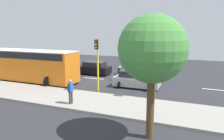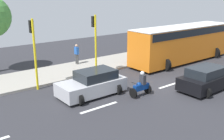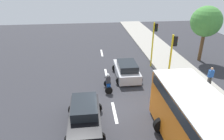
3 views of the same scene
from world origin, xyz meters
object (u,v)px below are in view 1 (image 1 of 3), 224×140
object	(u,v)px
city_bus	(26,63)
traffic_light_corner	(155,61)
car_silver	(136,80)
pedestrian_near_signal	(71,91)
traffic_light_midblock	(97,58)
motorcycle	(120,74)
street_tree_north	(152,50)
car_black	(93,68)

from	to	relation	value
city_bus	traffic_light_corner	size ratio (longest dim) A/B	2.44
car_silver	pedestrian_near_signal	distance (m)	6.96
city_bus	traffic_light_midblock	xyz separation A→B (m)	(1.26, 8.61, 1.08)
traffic_light_corner	car_silver	bearing A→B (deg)	-143.87
city_bus	motorcycle	world-z (taller)	city_bus
car_silver	street_tree_north	world-z (taller)	street_tree_north
car_black	traffic_light_corner	size ratio (longest dim) A/B	0.96
street_tree_north	motorcycle	bearing A→B (deg)	-153.19
traffic_light_corner	street_tree_north	bearing A→B (deg)	9.35
car_black	traffic_light_midblock	bearing A→B (deg)	30.31
motorcycle	traffic_light_corner	size ratio (longest dim) A/B	0.34
traffic_light_corner	motorcycle	bearing A→B (deg)	-138.21
pedestrian_near_signal	street_tree_north	distance (m)	7.12
traffic_light_midblock	city_bus	bearing A→B (deg)	-98.32
traffic_light_midblock	motorcycle	bearing A→B (deg)	178.37
city_bus	motorcycle	xyz separation A→B (m)	(-3.72, 8.75, -1.20)
traffic_light_corner	car_black	bearing A→B (deg)	-128.47
traffic_light_midblock	street_tree_north	xyz separation A→B (m)	(5.67, 5.53, 1.30)
motorcycle	street_tree_north	distance (m)	12.46
city_bus	car_silver	bearing A→B (deg)	99.38
street_tree_north	city_bus	bearing A→B (deg)	-116.13
car_black	motorcycle	xyz separation A→B (m)	(1.83, 4.12, -0.07)
motorcycle	street_tree_north	bearing A→B (deg)	26.81
pedestrian_near_signal	street_tree_north	size ratio (longest dim) A/B	0.29
motorcycle	street_tree_north	xyz separation A→B (m)	(10.65, 5.38, 3.58)
motorcycle	traffic_light_midblock	xyz separation A→B (m)	(4.98, -0.14, 2.29)
city_bus	traffic_light_corner	bearing A→B (deg)	84.55
motorcycle	street_tree_north	world-z (taller)	street_tree_north
car_black	motorcycle	bearing A→B (deg)	66.03
car_silver	city_bus	bearing A→B (deg)	-80.62
city_bus	pedestrian_near_signal	xyz separation A→B (m)	(4.58, 8.21, -0.79)
car_silver	car_black	bearing A→B (deg)	-120.58
car_black	car_silver	bearing A→B (deg)	59.42
traffic_light_corner	traffic_light_midblock	xyz separation A→B (m)	(0.00, -4.59, 0.00)
traffic_light_midblock	car_black	bearing A→B (deg)	-149.69
car_silver	street_tree_north	size ratio (longest dim) A/B	0.70
car_black	car_silver	distance (m)	7.36
city_bus	car_black	bearing A→B (deg)	140.17
pedestrian_near_signal	traffic_light_midblock	distance (m)	3.83
car_black	street_tree_north	size ratio (longest dim) A/B	0.74
car_silver	city_bus	distance (m)	11.17
car_black	motorcycle	distance (m)	4.51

